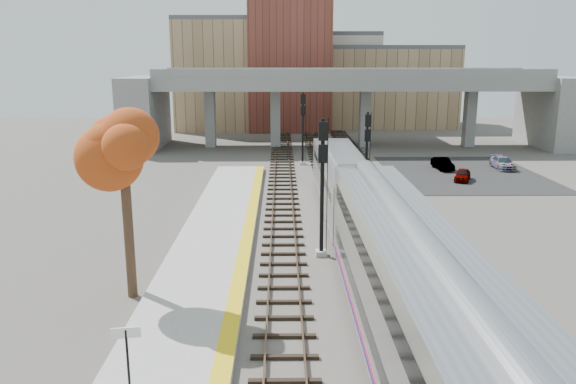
# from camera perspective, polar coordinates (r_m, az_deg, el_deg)

# --- Properties ---
(ground) EXTENTS (160.00, 160.00, 0.00)m
(ground) POSITION_cam_1_polar(r_m,az_deg,el_deg) (26.65, 6.58, -10.29)
(ground) COLOR #47423D
(ground) RESTS_ON ground
(platform) EXTENTS (4.50, 60.00, 0.35)m
(platform) POSITION_cam_1_polar(r_m,az_deg,el_deg) (26.67, -9.29, -9.96)
(platform) COLOR #9E9E99
(platform) RESTS_ON ground
(yellow_strip) EXTENTS (0.70, 60.00, 0.01)m
(yellow_strip) POSITION_cam_1_polar(r_m,az_deg,el_deg) (26.39, -5.17, -9.67)
(yellow_strip) COLOR yellow
(yellow_strip) RESTS_ON platform
(tracks) EXTENTS (10.70, 95.00, 0.25)m
(tracks) POSITION_cam_1_polar(r_m,az_deg,el_deg) (38.43, 5.66, -2.66)
(tracks) COLOR black
(tracks) RESTS_ON ground
(overpass) EXTENTS (54.00, 12.00, 9.50)m
(overpass) POSITION_cam_1_polar(r_m,az_deg,el_deg) (69.85, 6.14, 9.36)
(overpass) COLOR slate
(overpass) RESTS_ON ground
(buildings_far) EXTENTS (43.00, 21.00, 20.60)m
(buildings_far) POSITION_cam_1_polar(r_m,az_deg,el_deg) (90.92, 2.21, 11.66)
(buildings_far) COLOR tan
(buildings_far) RESTS_ON ground
(parking_lot) EXTENTS (14.00, 18.00, 0.04)m
(parking_lot) POSITION_cam_1_polar(r_m,az_deg,el_deg) (56.01, 17.31, 1.84)
(parking_lot) COLOR black
(parking_lot) RESTS_ON ground
(locomotive) EXTENTS (3.02, 19.05, 4.10)m
(locomotive) POSITION_cam_1_polar(r_m,az_deg,el_deg) (39.80, 5.52, 1.18)
(locomotive) COLOR #A8AAB2
(locomotive) RESTS_ON ground
(coach) EXTENTS (3.03, 25.00, 5.00)m
(coach) POSITION_cam_1_polar(r_m,az_deg,el_deg) (18.40, 13.21, -12.33)
(coach) COLOR #A8AAB2
(coach) RESTS_ON ground
(signal_mast_near) EXTENTS (0.60, 0.64, 7.62)m
(signal_mast_near) POSITION_cam_1_polar(r_m,az_deg,el_deg) (30.25, 3.49, 0.42)
(signal_mast_near) COLOR #9E9E99
(signal_mast_near) RESTS_ON ground
(signal_mast_mid) EXTENTS (0.60, 0.64, 6.89)m
(signal_mast_mid) POSITION_cam_1_polar(r_m,az_deg,el_deg) (41.87, 7.98, 3.27)
(signal_mast_mid) COLOR #9E9E99
(signal_mast_mid) RESTS_ON ground
(signal_mast_far) EXTENTS (0.60, 0.64, 7.34)m
(signal_mast_far) POSITION_cam_1_polar(r_m,az_deg,el_deg) (57.30, 1.51, 6.42)
(signal_mast_far) COLOR #9E9E99
(signal_mast_far) RESTS_ON ground
(station_sign) EXTENTS (0.90, 0.18, 2.27)m
(station_sign) POSITION_cam_1_polar(r_m,az_deg,el_deg) (18.71, -16.06, -14.87)
(station_sign) COLOR black
(station_sign) RESTS_ON platform
(tree) EXTENTS (3.60, 3.60, 9.16)m
(tree) POSITION_cam_1_polar(r_m,az_deg,el_deg) (25.38, -16.42, 4.07)
(tree) COLOR #382619
(tree) RESTS_ON ground
(car_a) EXTENTS (2.35, 3.34, 1.06)m
(car_a) POSITION_cam_1_polar(r_m,az_deg,el_deg) (52.36, 17.31, 1.68)
(car_a) COLOR #99999E
(car_a) RESTS_ON parking_lot
(car_b) EXTENTS (1.54, 3.62, 1.16)m
(car_b) POSITION_cam_1_polar(r_m,az_deg,el_deg) (57.07, 15.43, 2.79)
(car_b) COLOR #99999E
(car_b) RESTS_ON parking_lot
(car_c) EXTENTS (1.83, 4.14, 1.18)m
(car_c) POSITION_cam_1_polar(r_m,az_deg,el_deg) (59.38, 20.97, 2.79)
(car_c) COLOR #99999E
(car_c) RESTS_ON parking_lot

